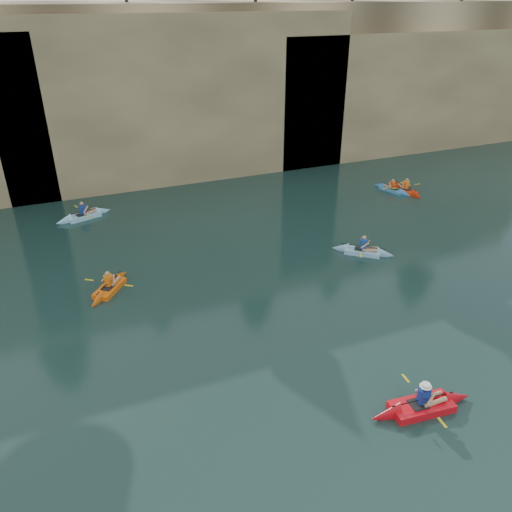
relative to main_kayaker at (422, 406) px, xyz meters
name	(u,v)px	position (x,y,z in m)	size (l,w,h in m)	color
ground	(310,381)	(-2.71, 2.62, -0.18)	(160.00, 160.00, 0.00)	black
cliff	(135,80)	(-2.71, 32.62, 5.82)	(70.00, 16.00, 12.00)	tan
cliff_slab_center	(185,98)	(-0.71, 25.22, 5.52)	(24.00, 2.40, 11.40)	tan
cliff_slab_east	(421,91)	(19.29, 25.22, 4.74)	(26.00, 2.40, 9.84)	tan
sea_cave_center	(104,169)	(-6.71, 24.57, 1.42)	(3.50, 1.00, 3.20)	black
sea_cave_east	(293,139)	(7.29, 24.57, 2.07)	(5.00, 1.00, 4.50)	black
main_kayaker	(422,406)	(0.00, 0.00, 0.00)	(3.75, 2.48, 1.37)	red
kayaker_orange	(110,288)	(-8.36, 11.45, -0.03)	(2.53, 3.02, 1.23)	#E25D0E
kayaker_ltblue_near	(363,251)	(4.37, 10.16, -0.03)	(2.98, 2.64, 1.27)	#85B7DE
kayaker_red_far	(406,190)	(12.18, 16.84, -0.04)	(2.33, 3.22, 1.18)	red
kayaker_ltblue_mid	(84,216)	(-8.65, 20.52, -0.02)	(3.50, 2.46, 1.31)	#91D2F3
kayaker_blue_east	(392,189)	(11.40, 17.30, -0.05)	(2.05, 3.06, 1.07)	#3986C3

